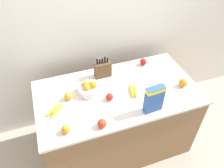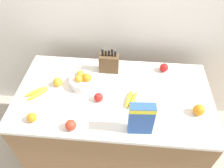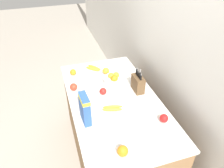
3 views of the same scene
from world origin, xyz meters
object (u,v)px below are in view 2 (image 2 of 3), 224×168
Objects in this scene: banana_bunch_right at (131,99)px; apple_rightmost at (164,68)px; banana_bunch_left at (37,93)px; orange_front_left at (199,110)px; apple_near_bananas at (71,125)px; apple_front at (99,97)px; fruit_bowl at (83,81)px; cereal_box at (141,118)px; orange_by_cereal at (58,82)px; orange_front_center at (32,117)px; knife_block at (109,63)px.

apple_rightmost is (0.29, 0.39, 0.02)m from banana_bunch_right.
banana_bunch_left is 2.19× the size of orange_front_left.
apple_near_bananas is (-0.72, -0.69, 0.00)m from apple_rightmost.
orange_front_left is (0.78, -0.06, 0.01)m from apple_front.
apple_front is (0.16, -0.17, -0.01)m from fruit_bowl.
cereal_box is 1.45× the size of banana_bunch_left.
orange_by_cereal is (-0.93, -0.27, 0.00)m from apple_rightmost.
banana_bunch_right is at bearing 170.90° from orange_front_left.
orange_front_center is at bearing -79.21° from banana_bunch_left.
cereal_box reaches higher than fruit_bowl.
cereal_box is at bearing -29.24° from orange_by_cereal.
fruit_bowl reaches higher than orange_front_center.
banana_bunch_left is (-0.57, -0.35, -0.07)m from knife_block.
banana_bunch_right is 0.52m from apple_near_bananas.
orange_front_center is (0.05, -0.26, 0.02)m from banana_bunch_left.
knife_block is 1.48× the size of banana_bunch_left.
cereal_box is 0.71m from apple_rightmost.
banana_bunch_right is (-0.07, 0.27, -0.14)m from cereal_box.
apple_front is at bearing 27.13° from orange_front_center.
banana_bunch_right is at bearing 4.16° from apple_front.
cereal_box reaches higher than banana_bunch_left.
fruit_bowl is 0.51m from orange_front_center.
apple_rightmost is 0.89× the size of orange_front_left.
orange_front_left is at bearing 13.10° from apple_near_bananas.
apple_front is 0.93× the size of orange_by_cereal.
cereal_box is at bearing -40.67° from fruit_bowl.
apple_front is 0.33m from apple_near_bananas.
banana_bunch_left is 0.27m from orange_front_center.
orange_by_cereal reaches higher than apple_front.
apple_near_bananas reaches higher than banana_bunch_left.
apple_rightmost is 0.96× the size of apple_near_bananas.
banana_bunch_left is 2.36× the size of apple_near_bananas.
banana_bunch_right is at bearing -0.15° from banana_bunch_left.
orange_front_center is at bearing -147.52° from apple_rightmost.
apple_near_bananas is 0.47m from orange_by_cereal.
apple_rightmost reaches higher than banana_bunch_right.
orange_by_cereal is (-0.64, 0.12, 0.02)m from banana_bunch_right.
orange_front_left is at bearing -10.02° from orange_by_cereal.
apple_near_bananas is 0.97m from orange_front_left.
cereal_box reaches higher than apple_rightmost.
apple_rightmost is 0.97m from orange_by_cereal.
fruit_bowl is 0.39m from banana_bunch_left.
apple_front is 0.95× the size of apple_rightmost.
orange_front_left is (0.52, -0.08, 0.03)m from banana_bunch_right.
apple_near_bananas is at bearing -108.03° from knife_block.
orange_front_left is (0.94, 0.22, 0.00)m from apple_near_bananas.
knife_block reaches higher than orange_by_cereal.
cereal_box is at bearing -1.05° from orange_front_center.
orange_front_left is (1.15, -0.20, 0.00)m from orange_by_cereal.
fruit_bowl reaches higher than apple_near_bananas.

